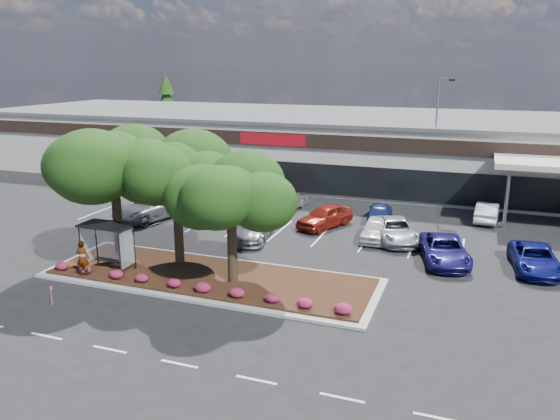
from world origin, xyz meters
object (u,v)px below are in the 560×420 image
(light_pole, at_px, (435,149))
(car_1, at_px, (152,208))
(survey_stake, at_px, (51,293))
(car_0, at_px, (156,199))

(light_pole, xyz_separation_m, car_1, (-19.03, -12.06, -3.65))
(light_pole, bearing_deg, survey_stake, -119.66)
(survey_stake, bearing_deg, car_1, 104.79)
(survey_stake, distance_m, car_1, 15.09)
(light_pole, height_order, survey_stake, light_pole)
(light_pole, distance_m, survey_stake, 30.91)
(light_pole, distance_m, car_0, 22.81)
(car_0, bearing_deg, car_1, -63.86)
(light_pole, height_order, car_0, light_pole)
(survey_stake, distance_m, car_0, 18.24)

